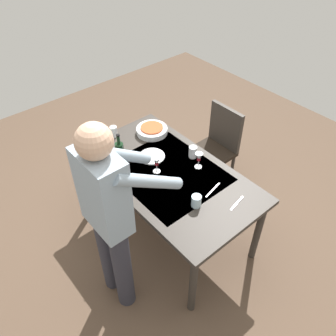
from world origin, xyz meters
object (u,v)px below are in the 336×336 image
at_px(dining_table, 168,179).
at_px(serving_bowl_pasta, 152,130).
at_px(chair_near, 217,144).
at_px(water_cup_far_left, 193,152).
at_px(wine_bottle, 120,152).
at_px(wine_glass_right, 199,158).
at_px(water_cup_near_left, 114,131).
at_px(side_bowl_salad, 100,146).
at_px(person_server, 109,214).
at_px(dinner_plate_near, 152,156).
at_px(wine_glass_left, 157,162).
at_px(water_cup_near_right, 196,201).

relative_size(dining_table, serving_bowl_pasta, 5.38).
bearing_deg(chair_near, water_cup_far_left, 107.97).
bearing_deg(dining_table, wine_bottle, 31.33).
bearing_deg(wine_glass_right, dining_table, 64.30).
bearing_deg(chair_near, dining_table, 102.76).
bearing_deg(water_cup_near_left, water_cup_far_left, -153.42).
bearing_deg(side_bowl_salad, water_cup_far_left, -137.96).
distance_m(person_server, side_bowl_salad, 1.00).
relative_size(water_cup_far_left, serving_bowl_pasta, 0.36).
bearing_deg(wine_glass_right, dinner_plate_near, 30.62).
xyz_separation_m(person_server, serving_bowl_pasta, (0.77, -0.97, -0.18)).
height_order(wine_glass_left, wine_glass_right, same).
bearing_deg(water_cup_near_left, chair_near, -121.28).
bearing_deg(dining_table, person_server, 108.36).
bearing_deg(wine_bottle, water_cup_near_right, -169.59).
xyz_separation_m(wine_bottle, side_bowl_salad, (0.27, 0.04, -0.08)).
bearing_deg(chair_near, dinner_plate_near, 85.71).
xyz_separation_m(person_server, wine_glass_left, (0.31, -0.65, -0.11)).
bearing_deg(water_cup_near_left, dining_table, -175.58).
bearing_deg(dining_table, water_cup_near_left, 4.42).
relative_size(water_cup_near_left, serving_bowl_pasta, 0.35).
bearing_deg(chair_near, water_cup_near_right, 123.82).
xyz_separation_m(wine_glass_right, dinner_plate_near, (0.37, 0.22, -0.10)).
bearing_deg(serving_bowl_pasta, dinner_plate_near, 141.57).
relative_size(chair_near, serving_bowl_pasta, 3.03).
bearing_deg(chair_near, serving_bowl_pasta, 59.32).
distance_m(dining_table, wine_glass_left, 0.20).
distance_m(water_cup_near_left, water_cup_near_right, 1.15).
relative_size(dining_table, person_server, 0.96).
relative_size(water_cup_near_right, dinner_plate_near, 0.42).
distance_m(water_cup_near_left, serving_bowl_pasta, 0.37).
bearing_deg(water_cup_near_right, wine_glass_left, -1.64).
height_order(person_server, wine_glass_right, person_server).
height_order(water_cup_near_right, serving_bowl_pasta, water_cup_near_right).
bearing_deg(wine_bottle, serving_bowl_pasta, -70.97).
xyz_separation_m(water_cup_near_right, serving_bowl_pasta, (0.96, -0.33, -0.02)).
xyz_separation_m(dining_table, wine_glass_right, (-0.12, -0.24, 0.18)).
xyz_separation_m(water_cup_near_right, dinner_plate_near, (0.67, -0.10, -0.04)).
height_order(person_server, serving_bowl_pasta, person_server).
height_order(person_server, water_cup_near_left, person_server).
bearing_deg(water_cup_near_right, person_server, 73.63).
height_order(wine_bottle, dinner_plate_near, wine_bottle).
bearing_deg(serving_bowl_pasta, side_bowl_salad, 78.33).
relative_size(dining_table, water_cup_near_right, 16.53).
relative_size(wine_glass_left, water_cup_far_left, 1.39).
xyz_separation_m(wine_bottle, water_cup_near_left, (0.36, -0.17, -0.06)).
relative_size(dining_table, dinner_plate_near, 7.02).
bearing_deg(dinner_plate_near, dining_table, 174.20).
xyz_separation_m(wine_glass_left, water_cup_near_right, (-0.49, 0.01, -0.06)).
relative_size(chair_near, water_cup_near_right, 9.31).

